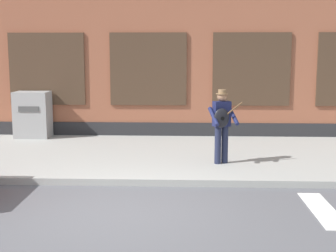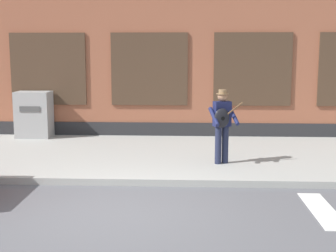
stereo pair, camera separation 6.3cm
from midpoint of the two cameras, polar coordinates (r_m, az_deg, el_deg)
name	(u,v)px [view 2 (the right image)]	position (r m, az deg, el deg)	size (l,w,h in m)	color
ground_plane	(116,212)	(8.05, -6.14, -10.44)	(160.00, 160.00, 0.00)	#56565B
sidewalk	(141,156)	(11.95, -3.13, -3.62)	(28.00, 5.08, 0.14)	#9E9E99
building_backdrop	(154,39)	(16.19, -1.57, 10.61)	(28.00, 4.06, 6.30)	#99563D
busker	(222,122)	(10.66, 6.79, 0.50)	(0.78, 0.67, 1.70)	#1E233D
utility_box	(34,114)	(14.58, -15.90, 1.36)	(1.01, 0.71, 1.38)	#9E9E9E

